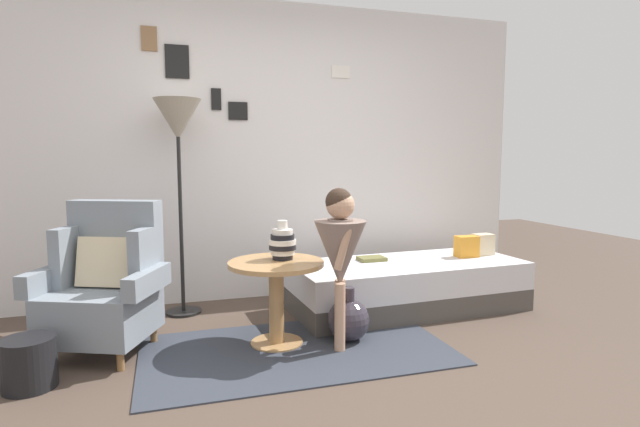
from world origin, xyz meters
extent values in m
plane|color=#4C3D33|center=(0.00, 0.00, 0.00)|extent=(12.00, 12.00, 0.00)
cube|color=silver|center=(0.00, 1.95, 1.30)|extent=(4.80, 0.10, 2.60)
cube|color=black|center=(-0.79, 1.90, 2.04)|extent=(0.19, 0.02, 0.27)
cube|color=slate|center=(-0.79, 1.89, 2.04)|extent=(0.15, 0.01, 0.21)
cube|color=black|center=(-0.30, 1.90, 1.65)|extent=(0.16, 0.02, 0.15)
cube|color=#A5A598|center=(-0.30, 1.89, 1.65)|extent=(0.13, 0.01, 0.12)
cube|color=black|center=(-0.48, 1.90, 1.74)|extent=(0.08, 0.02, 0.18)
cube|color=#9B9B9A|center=(-0.48, 1.89, 1.74)|extent=(0.06, 0.01, 0.14)
cube|color=white|center=(0.64, 1.90, 2.02)|extent=(0.17, 0.02, 0.11)
cube|color=#9C9C9A|center=(0.64, 1.89, 2.02)|extent=(0.13, 0.01, 0.09)
cube|color=olive|center=(-1.00, 1.90, 2.21)|extent=(0.12, 0.02, 0.19)
cube|color=#A3A396|center=(-1.00, 1.89, 2.21)|extent=(0.10, 0.01, 0.15)
cube|color=#333842|center=(-0.13, 0.56, 0.01)|extent=(1.97, 1.11, 0.01)
cylinder|color=olive|center=(-1.64, 0.77, 0.06)|extent=(0.04, 0.04, 0.12)
cylinder|color=olive|center=(-1.20, 0.58, 0.06)|extent=(0.04, 0.04, 0.12)
cylinder|color=olive|center=(-1.46, 1.18, 0.06)|extent=(0.04, 0.04, 0.12)
cylinder|color=olive|center=(-1.02, 0.99, 0.06)|extent=(0.04, 0.04, 0.12)
cube|color=gray|center=(-1.33, 0.88, 0.27)|extent=(0.77, 0.75, 0.30)
cube|color=gray|center=(-1.24, 1.09, 0.70)|extent=(0.61, 0.37, 0.55)
cube|color=gray|center=(-1.53, 1.07, 0.61)|extent=(0.20, 0.31, 0.39)
cube|color=gray|center=(-1.05, 0.86, 0.61)|extent=(0.20, 0.31, 0.39)
cube|color=gray|center=(-1.64, 0.99, 0.49)|extent=(0.28, 0.50, 0.14)
cube|color=gray|center=(-1.04, 0.73, 0.49)|extent=(0.28, 0.50, 0.14)
cube|color=beige|center=(-1.29, 0.97, 0.58)|extent=(0.40, 0.29, 0.33)
cube|color=#4C4742|center=(0.98, 1.17, 0.09)|extent=(1.94, 0.89, 0.18)
cube|color=silver|center=(0.98, 1.17, 0.29)|extent=(1.94, 0.89, 0.22)
cube|color=beige|center=(1.74, 1.24, 0.49)|extent=(0.18, 0.13, 0.18)
cube|color=orange|center=(1.55, 1.20, 0.49)|extent=(0.19, 0.13, 0.18)
cylinder|color=tan|center=(-0.23, 0.71, 0.01)|extent=(0.35, 0.35, 0.02)
cylinder|color=tan|center=(-0.23, 0.71, 0.28)|extent=(0.10, 0.10, 0.52)
cylinder|color=tan|center=(-0.23, 0.71, 0.55)|extent=(0.64, 0.64, 0.03)
cylinder|color=black|center=(-0.17, 0.76, 0.59)|extent=(0.14, 0.14, 0.03)
cylinder|color=white|center=(-0.17, 0.76, 0.62)|extent=(0.16, 0.16, 0.03)
cylinder|color=black|center=(-0.17, 0.76, 0.65)|extent=(0.18, 0.18, 0.03)
cylinder|color=white|center=(-0.17, 0.76, 0.69)|extent=(0.18, 0.18, 0.03)
cylinder|color=black|center=(-0.17, 0.76, 0.72)|extent=(0.16, 0.16, 0.03)
cylinder|color=white|center=(-0.17, 0.76, 0.76)|extent=(0.14, 0.14, 0.03)
cylinder|color=white|center=(-0.17, 0.76, 0.80)|extent=(0.07, 0.07, 0.06)
cylinder|color=black|center=(-0.80, 1.61, 0.01)|extent=(0.28, 0.28, 0.02)
cylinder|color=black|center=(-0.80, 1.61, 0.82)|extent=(0.03, 0.03, 1.61)
cone|color=#9E937F|center=(-0.80, 1.61, 1.55)|extent=(0.37, 0.37, 0.32)
cylinder|color=tan|center=(0.13, 0.47, 0.23)|extent=(0.07, 0.07, 0.45)
cylinder|color=tan|center=(0.17, 0.56, 0.23)|extent=(0.07, 0.07, 0.45)
cone|color=gray|center=(0.15, 0.52, 0.63)|extent=(0.34, 0.34, 0.43)
cylinder|color=gray|center=(0.15, 0.52, 0.78)|extent=(0.17, 0.17, 0.16)
cylinder|color=tan|center=(0.13, 0.40, 0.70)|extent=(0.13, 0.09, 0.29)
cylinder|color=tan|center=(0.21, 0.62, 0.70)|extent=(0.13, 0.09, 0.29)
sphere|color=tan|center=(0.15, 0.52, 0.95)|extent=(0.18, 0.18, 0.18)
sphere|color=#38281E|center=(0.14, 0.52, 0.97)|extent=(0.17, 0.17, 0.17)
cube|color=olive|center=(0.71, 1.30, 0.42)|extent=(0.22, 0.16, 0.03)
sphere|color=#332D38|center=(0.25, 0.63, 0.15)|extent=(0.29, 0.29, 0.29)
cylinder|color=#332D38|center=(0.25, 0.63, 0.33)|extent=(0.08, 0.08, 0.09)
cylinder|color=black|center=(-1.66, 0.48, 0.14)|extent=(0.28, 0.28, 0.28)
camera|label=1|loc=(-0.92, -2.49, 1.25)|focal=28.10mm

